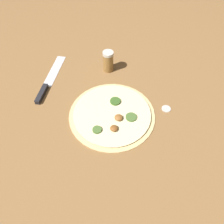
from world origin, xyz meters
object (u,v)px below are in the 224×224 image
Objects in this scene: spice_jar at (108,61)px; loose_cap at (166,108)px; pizza at (112,114)px; knife at (47,85)px.

loose_cap is at bearing 92.93° from spice_jar.
knife is (0.10, -0.30, 0.00)m from pizza.
loose_cap is at bearing 146.08° from pizza.
spice_jar reaches higher than pizza.
pizza is 9.26× the size of loose_cap.
loose_cap is at bearing -94.78° from knife.
spice_jar is 0.33m from loose_cap.
pizza reaches higher than knife.
pizza is at bearing -33.92° from loose_cap.
knife is 0.28m from spice_jar.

